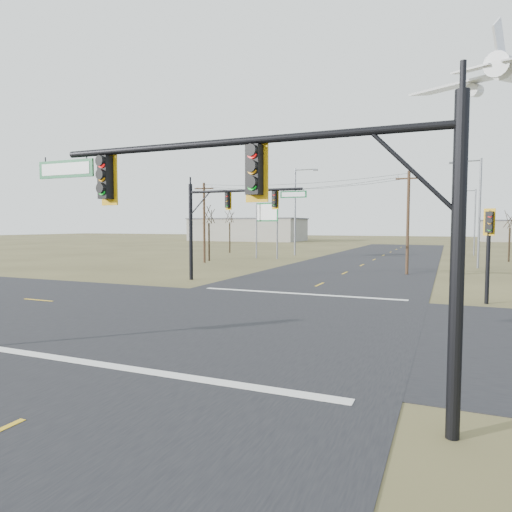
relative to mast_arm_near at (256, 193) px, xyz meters
The scene contains 18 objects.
ground 10.44m from the mast_arm_near, 115.65° to the left, with size 320.00×320.00×0.00m, color olive.
road_ew 10.44m from the mast_arm_near, 115.65° to the left, with size 160.00×14.00×0.02m, color black.
road_ns 10.44m from the mast_arm_near, 115.65° to the left, with size 14.00×160.00×0.02m, color black.
stop_bar_near 6.21m from the mast_arm_near, 167.05° to the left, with size 12.00×0.40×0.01m, color silver.
stop_bar_far 17.07m from the mast_arm_near, 104.26° to the left, with size 12.00×0.40×0.01m, color silver.
mast_arm_near is the anchor object (origin of this frame).
mast_arm_far 22.20m from the mast_arm_near, 118.04° to the left, with size 8.84×0.55×6.93m.
pedestal_signal_ne 17.38m from the mast_arm_near, 71.00° to the left, with size 0.67×0.60×4.82m.
utility_pole_near 29.28m from the mast_arm_near, 88.50° to the left, with size 2.02×0.24×8.27m.
utility_pole_far 38.77m from the mast_arm_near, 121.07° to the left, with size 2.05×0.48×8.42m.
highway_sign 44.30m from the mast_arm_near, 111.32° to the left, with size 3.32×1.36×6.63m.
streetlight_a 38.06m from the mast_arm_near, 80.75° to the left, with size 2.81×0.33×10.06m.
streetlight_b 57.83m from the mast_arm_near, 83.34° to the left, with size 2.44×0.33×8.71m.
streetlight_c 50.45m from the mast_arm_near, 106.87° to the left, with size 3.16×0.35×11.35m.
bare_tree_a 41.37m from the mast_arm_near, 120.26° to the left, with size 3.28×3.28×6.60m.
bare_tree_b 56.01m from the mast_arm_near, 116.85° to the left, with size 2.81×2.81×6.71m.
bare_tree_c 48.15m from the mast_arm_near, 78.18° to the left, with size 3.30×3.30×5.90m.
warehouse_left 107.85m from the mast_arm_near, 114.11° to the left, with size 28.00×14.00×5.50m, color gray.
Camera 1 is at (7.86, -17.44, 3.96)m, focal length 32.00 mm.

